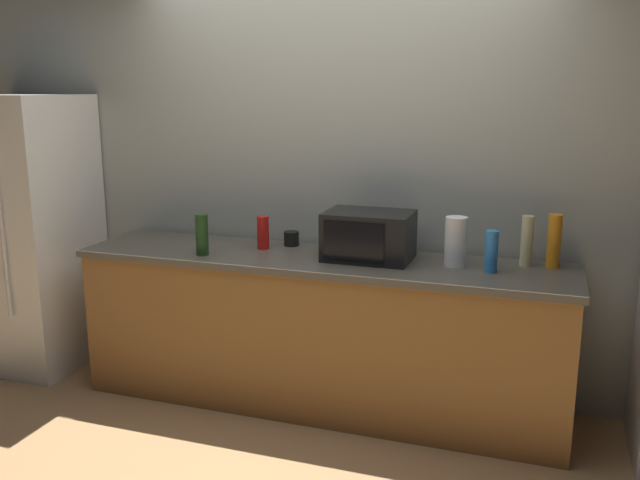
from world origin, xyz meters
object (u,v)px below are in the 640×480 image
bottle_spray_cleaner (491,252)px  bottle_wine (202,235)px  refrigerator (29,233)px  bottle_hot_sauce (263,233)px  microwave (369,236)px  bottle_hand_soap (527,241)px  paper_towel_roll (456,242)px  mug_black (291,239)px  bottle_dish_soap (554,241)px

bottle_spray_cleaner → bottle_wine: bearing=-174.5°
bottle_wine → bottle_spray_cleaner: bottle_wine is taller
bottle_wine → bottle_spray_cleaner: size_ratio=1.08×
refrigerator → bottle_hot_sauce: refrigerator is taller
microwave → bottle_hand_soap: bottle_hand_soap is taller
microwave → paper_towel_roll: bearing=0.3°
bottle_hand_soap → mug_black: size_ratio=2.97×
refrigerator → bottle_spray_cleaner: refrigerator is taller
bottle_hot_sauce → mug_black: 0.19m
refrigerator → bottle_dish_soap: (3.30, 0.19, 0.14)m
bottle_spray_cleaner → mug_black: bottle_spray_cleaner is taller
paper_towel_roll → bottle_wine: paper_towel_roll is taller
paper_towel_roll → bottle_hot_sauce: (-1.14, 0.03, -0.04)m
refrigerator → bottle_hand_soap: refrigerator is taller
bottle_dish_soap → bottle_hand_soap: bottle_dish_soap is taller
bottle_wine → refrigerator: bearing=173.1°
microwave → bottle_dish_soap: (0.98, 0.14, 0.01)m
bottle_hand_soap → bottle_hot_sauce: 1.51m
bottle_wine → bottle_dish_soap: (1.91, 0.36, 0.02)m
bottle_spray_cleaner → bottle_hand_soap: size_ratio=0.81×
microwave → bottle_hot_sauce: 0.66m
bottle_dish_soap → bottle_hand_soap: (-0.14, -0.01, -0.01)m
refrigerator → bottle_hand_soap: (3.17, 0.18, 0.14)m
microwave → bottle_spray_cleaner: (0.68, -0.06, -0.02)m
paper_towel_roll → mug_black: size_ratio=2.92×
bottle_dish_soap → bottle_hand_soap: bearing=-177.2°
microwave → bottle_hand_soap: size_ratio=1.75×
bottle_spray_cleaner → paper_towel_roll: bearing=161.6°
bottle_hand_soap → mug_black: bottle_hand_soap is taller
bottle_wine → bottle_spray_cleaner: 1.61m
paper_towel_roll → bottle_wine: 1.43m
bottle_dish_soap → bottle_hot_sauce: (-1.64, -0.10, -0.05)m
bottle_spray_cleaner → bottle_hand_soap: 0.26m
paper_towel_roll → bottle_spray_cleaner: paper_towel_roll is taller
bottle_hand_soap → mug_black: 1.38m
bottle_spray_cleaner → mug_black: bearing=169.2°
microwave → paper_towel_roll: (0.48, 0.00, 0.00)m
paper_towel_roll → bottle_dish_soap: 0.52m
bottle_wine → bottle_hot_sauce: (0.27, 0.25, -0.02)m
bottle_hot_sauce → bottle_spray_cleaner: bearing=-4.3°
refrigerator → paper_towel_roll: refrigerator is taller
bottle_wine → bottle_hand_soap: size_ratio=0.87×
paper_towel_roll → bottle_hot_sauce: size_ratio=1.36×
bottle_wine → bottle_dish_soap: 1.95m
microwave → mug_black: microwave is taller
refrigerator → microwave: size_ratio=3.75×
paper_towel_roll → mug_black: 1.03m
bottle_wine → paper_towel_roll: bearing=8.8°
paper_towel_roll → mug_black: paper_towel_roll is taller
refrigerator → mug_black: bearing=6.8°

